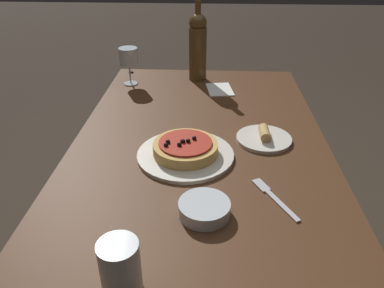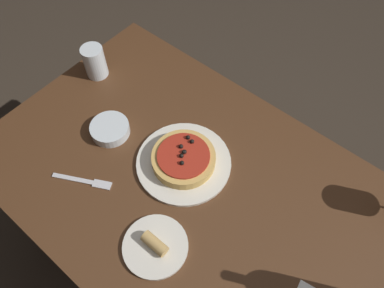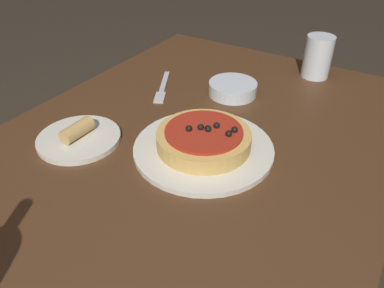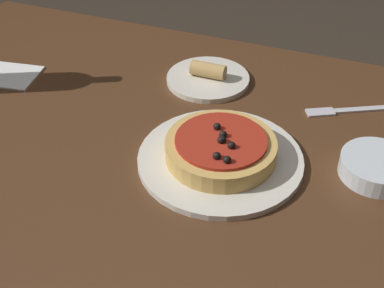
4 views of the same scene
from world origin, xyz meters
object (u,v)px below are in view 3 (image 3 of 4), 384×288
(water_cup, at_px, (318,57))
(fork, at_px, (162,89))
(side_bowl, at_px, (233,88))
(side_plate, at_px, (79,137))
(pizza, at_px, (204,138))
(dining_table, at_px, (162,204))
(dinner_plate, at_px, (203,148))

(water_cup, height_order, fork, water_cup)
(side_bowl, distance_m, fork, 0.19)
(water_cup, xyz_separation_m, side_bowl, (-0.23, 0.15, -0.04))
(water_cup, distance_m, side_plate, 0.70)
(fork, distance_m, side_plate, 0.30)
(water_cup, bearing_deg, pizza, 169.82)
(side_plate, bearing_deg, side_bowl, -26.54)
(pizza, xyz_separation_m, side_plate, (-0.11, 0.25, -0.02))
(dining_table, bearing_deg, fork, 34.55)
(dining_table, xyz_separation_m, side_bowl, (0.37, 0.02, 0.11))
(fork, xyz_separation_m, side_plate, (-0.30, 0.01, 0.01))
(dining_table, distance_m, pizza, 0.17)
(water_cup, height_order, side_plate, water_cup)
(dining_table, height_order, pizza, pizza)
(dining_table, bearing_deg, side_bowl, 3.55)
(fork, bearing_deg, water_cup, 105.19)
(dining_table, relative_size, water_cup, 11.63)
(side_plate, bearing_deg, water_cup, -29.34)
(water_cup, distance_m, fork, 0.46)
(side_bowl, xyz_separation_m, side_plate, (-0.38, 0.19, -0.01))
(dinner_plate, distance_m, pizza, 0.03)
(dinner_plate, xyz_separation_m, side_bowl, (0.27, 0.06, 0.01))
(side_bowl, bearing_deg, dining_table, -176.45)
(pizza, distance_m, side_bowl, 0.27)
(dinner_plate, bearing_deg, pizza, -62.83)
(dining_table, xyz_separation_m, fork, (0.29, 0.20, 0.10))
(side_bowl, height_order, side_plate, side_plate)
(dining_table, xyz_separation_m, side_plate, (-0.01, 0.21, 0.10))
(dinner_plate, xyz_separation_m, water_cup, (0.50, -0.09, 0.05))
(dining_table, distance_m, water_cup, 0.63)
(water_cup, relative_size, fork, 0.68)
(pizza, distance_m, water_cup, 0.51)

